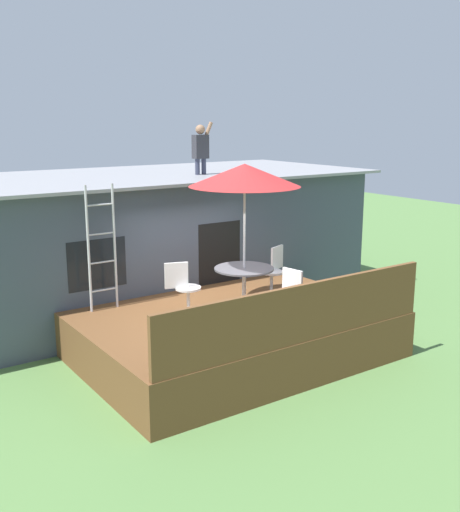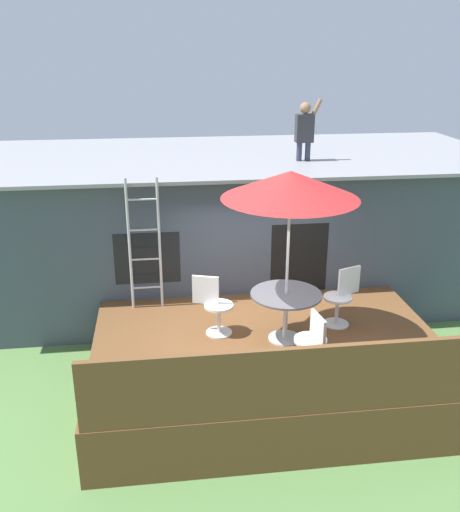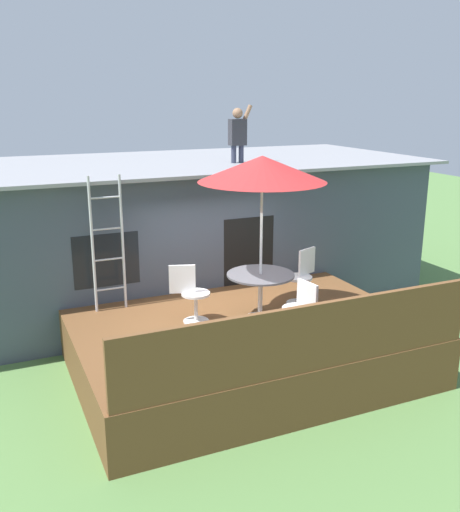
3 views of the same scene
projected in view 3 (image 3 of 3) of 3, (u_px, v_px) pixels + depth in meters
ground_plane at (242, 366)px, 9.13m from camera, size 40.00×40.00×0.00m
house at (170, 231)px, 11.90m from camera, size 10.50×4.50×2.90m
deck at (243, 343)px, 9.02m from camera, size 5.15×3.89×0.80m
deck_railing at (308, 339)px, 7.12m from camera, size 5.05×0.08×0.90m
patio_table at (260, 284)px, 8.78m from camera, size 1.04×1.04×0.74m
patio_umbrella at (262, 169)px, 8.30m from camera, size 1.90×1.90×2.54m
step_ladder at (108, 244)px, 9.07m from camera, size 0.52×0.04×2.20m
person_figure at (238, 131)px, 11.07m from camera, size 0.47×0.20×1.11m
patio_chair_left at (191, 294)px, 8.71m from camera, size 0.61×0.44×0.92m
patio_chair_right at (302, 277)px, 9.54m from camera, size 0.60×0.44×0.92m
patio_chair_near at (301, 311)px, 8.03m from camera, size 0.44×0.62×0.92m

